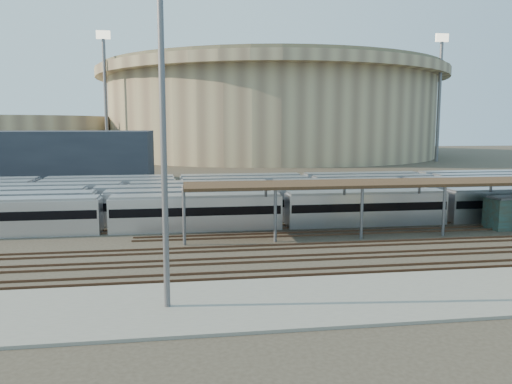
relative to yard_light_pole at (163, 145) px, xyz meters
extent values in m
plane|color=#383026|center=(9.14, 15.07, -9.92)|extent=(420.00, 420.00, 0.00)
cube|color=gray|center=(4.14, 0.07, -9.82)|extent=(50.00, 9.00, 0.20)
cube|color=silver|center=(11.88, 23.07, -8.12)|extent=(112.00, 2.90, 3.60)
cube|color=silver|center=(10.69, 27.27, -8.12)|extent=(112.00, 2.90, 3.60)
cube|color=silver|center=(8.94, 31.47, -8.12)|extent=(112.00, 2.90, 3.60)
cube|color=silver|center=(12.64, 35.67, -8.12)|extent=(112.00, 2.90, 3.60)
cube|color=silver|center=(0.51, 39.87, -8.12)|extent=(112.00, 2.90, 3.60)
cube|color=silver|center=(19.08, 44.07, -8.12)|extent=(112.00, 2.90, 3.60)
cylinder|color=#5E5D63|center=(1.14, 16.37, -7.42)|extent=(0.30, 0.30, 5.00)
cylinder|color=#5E5D63|center=(1.14, 21.77, -7.42)|extent=(0.30, 0.30, 5.00)
cylinder|color=#5E5D63|center=(9.71, 16.37, -7.42)|extent=(0.30, 0.30, 5.00)
cylinder|color=#5E5D63|center=(9.71, 21.77, -7.42)|extent=(0.30, 0.30, 5.00)
cylinder|color=#5E5D63|center=(18.28, 16.37, -7.42)|extent=(0.30, 0.30, 5.00)
cylinder|color=#5E5D63|center=(18.28, 21.77, -7.42)|extent=(0.30, 0.30, 5.00)
cylinder|color=#5E5D63|center=(26.85, 16.37, -7.42)|extent=(0.30, 0.30, 5.00)
cylinder|color=#5E5D63|center=(26.85, 21.77, -7.42)|extent=(0.30, 0.30, 5.00)
cylinder|color=#5E5D63|center=(35.42, 21.77, -7.42)|extent=(0.30, 0.30, 5.00)
cube|color=#332415|center=(31.14, 19.07, -4.77)|extent=(60.00, 6.00, 0.30)
cube|color=#4C3323|center=(9.14, 13.32, -9.83)|extent=(170.00, 0.12, 0.18)
cube|color=#4C3323|center=(9.14, 14.82, -9.83)|extent=(170.00, 0.12, 0.18)
cube|color=#4C3323|center=(9.14, 9.32, -9.83)|extent=(170.00, 0.12, 0.18)
cube|color=#4C3323|center=(9.14, 10.82, -9.83)|extent=(170.00, 0.12, 0.18)
cube|color=#4C3323|center=(9.14, 5.32, -9.83)|extent=(170.00, 0.12, 0.18)
cube|color=#4C3323|center=(9.14, 6.82, -9.83)|extent=(170.00, 0.12, 0.18)
cylinder|color=tan|center=(34.14, 155.07, 4.08)|extent=(116.00, 116.00, 28.00)
cylinder|color=tan|center=(34.14, 155.07, 19.58)|extent=(124.00, 124.00, 3.00)
cylinder|color=#655F47|center=(34.14, 155.07, 21.83)|extent=(120.00, 120.00, 1.50)
cylinder|color=tan|center=(-50.86, 145.07, -2.92)|extent=(56.00, 56.00, 14.00)
cube|color=#1E232D|center=(-25.86, 70.07, -4.92)|extent=(42.00, 20.00, 10.00)
cylinder|color=#5E5D63|center=(-20.86, 125.07, 8.08)|extent=(1.00, 1.00, 36.00)
cube|color=#FFF2CC|center=(-20.86, 125.07, 27.28)|extent=(4.00, 0.60, 2.40)
cylinder|color=#5E5D63|center=(79.14, 115.07, 8.08)|extent=(1.00, 1.00, 36.00)
cube|color=#FFF2CC|center=(79.14, 115.07, 27.28)|extent=(4.00, 0.60, 2.40)
cylinder|color=#5E5D63|center=(-0.86, 175.07, 8.08)|extent=(1.00, 1.00, 36.00)
cube|color=#FFF2CC|center=(-0.86, 175.07, 27.28)|extent=(4.00, 0.60, 2.40)
cylinder|color=#5E5D63|center=(0.00, 0.00, -0.18)|extent=(0.36, 0.36, 19.07)
camera|label=1|loc=(1.03, -29.40, 1.11)|focal=35.00mm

